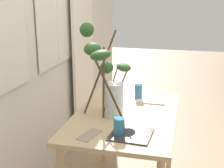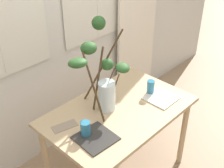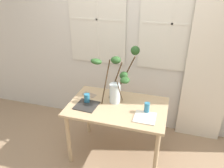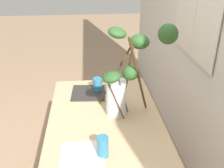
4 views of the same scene
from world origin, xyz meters
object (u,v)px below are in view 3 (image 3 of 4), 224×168
Objects in this scene: vase_with_branches at (117,79)px; plate_square_right at (145,117)px; dining_table at (117,112)px; drinking_glass_blue_left at (87,98)px; plate_square_left at (87,105)px; drinking_glass_blue_right at (147,108)px.

vase_with_branches reaches higher than plate_square_right.
dining_table is 0.41m from drinking_glass_blue_left.
plate_square_right is at bearing -22.92° from dining_table.
dining_table is at bearing -70.56° from vase_with_branches.
drinking_glass_blue_left is (-0.38, -0.03, 0.15)m from dining_table.
plate_square_left is 0.72m from plate_square_right.
vase_with_branches is 0.50m from drinking_glass_blue_right.
vase_with_branches is 5.41× the size of drinking_glass_blue_right.
dining_table is 1.76× the size of vase_with_branches.
plate_square_left is (-0.36, -0.11, 0.10)m from dining_table.
vase_with_branches is at bearing 109.44° from dining_table.
drinking_glass_blue_right is 0.73m from plate_square_left.
drinking_glass_blue_left is 0.46× the size of plate_square_left.
drinking_glass_blue_right is at bearing 5.45° from plate_square_left.
drinking_glass_blue_right reaches higher than plate_square_left.
vase_with_branches reaches higher than drinking_glass_blue_right.
drinking_glass_blue_right is at bearing -0.56° from drinking_glass_blue_left.
plate_square_right is (0.36, -0.15, 0.10)m from dining_table.
dining_table is 9.54× the size of drinking_glass_blue_right.
drinking_glass_blue_left is at bearing -175.49° from dining_table.
vase_with_branches reaches higher than drinking_glass_blue_left.
drinking_glass_blue_right reaches higher than plate_square_right.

